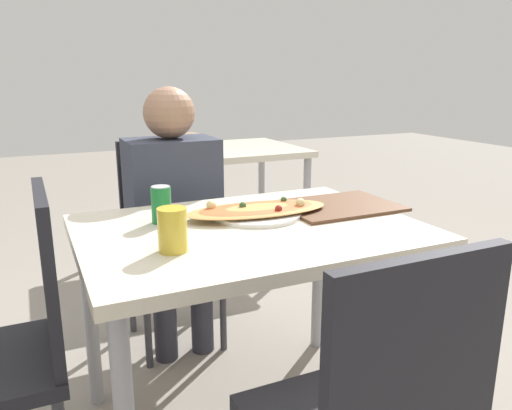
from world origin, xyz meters
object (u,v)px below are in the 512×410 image
Objects in this scene: dining_table at (250,249)px; pizza_main at (257,211)px; drink_glass at (173,230)px; soda_can at (161,205)px; chair_far_seated at (168,230)px; chair_side_left at (10,341)px; person_seated at (174,199)px.

pizza_main is (0.07, 0.10, 0.10)m from dining_table.
soda_can is at bearing 81.59° from drink_glass.
dining_table is 0.75m from chair_far_seated.
soda_can is 1.00× the size of drink_glass.
chair_far_seated reaches higher than drink_glass.
chair_side_left is at bearing 50.54° from chair_far_seated.
chair_far_seated reaches higher than dining_table.
person_seated is (-0.08, 0.61, 0.04)m from dining_table.
chair_far_seated is at bearing 73.75° from soda_can.
dining_table is 1.17× the size of chair_side_left.
chair_far_seated is 0.21m from person_seated.
dining_table is at bearing 96.49° from chair_far_seated.
soda_can is at bearing -66.01° from chair_side_left.
drink_glass reaches higher than dining_table.
chair_side_left reaches higher than soda_can.
dining_table is 0.75m from chair_side_left.
pizza_main is 0.33m from soda_can.
dining_table is 8.71× the size of drink_glass.
drink_glass is (-0.21, -0.74, 0.10)m from person_seated.
chair_far_seated is at bearing 103.87° from pizza_main.
chair_far_seated is 0.66m from soda_can.
soda_can is at bearing 169.53° from pizza_main.
drink_glass is at bearing 74.25° from person_seated.
drink_glass reaches higher than pizza_main.
dining_table is at bearing -126.91° from pizza_main.
dining_table is 1.17× the size of chair_far_seated.
dining_table is 0.16m from pizza_main.
chair_far_seated is at bearing -39.46° from chair_side_left.
soda_can is (-0.17, -0.46, 0.10)m from person_seated.
drink_glass is at bearing -98.41° from soda_can.
drink_glass is at bearing -148.16° from pizza_main.
pizza_main is at bearing 106.86° from person_seated.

